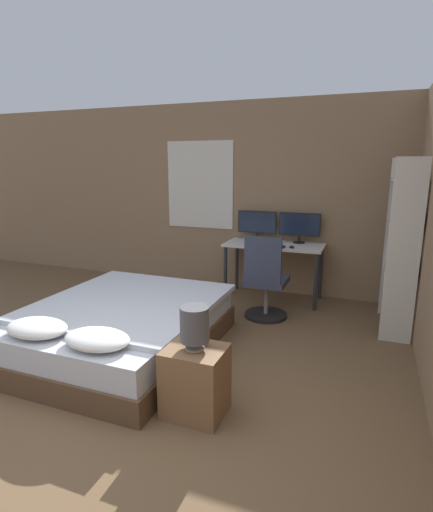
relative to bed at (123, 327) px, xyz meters
The scene contains 12 objects.
ground_plane 1.41m from the bed, 62.97° to the right, with size 20.00×20.00×0.00m, color brown.
wall_back 2.78m from the bed, 75.90° to the left, with size 12.00×0.08×2.70m.
bed is the anchor object (origin of this frame).
nightstand 1.29m from the bed, 32.09° to the right, with size 0.44×0.38×0.53m.
bedside_lamp 1.37m from the bed, 32.09° to the right, with size 0.21×0.21×0.32m.
desk 2.37m from the bed, 64.04° to the left, with size 1.32×0.60×0.78m.
monitor_left 2.53m from the bed, 72.52° to the left, with size 0.56×0.16×0.41m.
monitor_right 2.76m from the bed, 60.10° to the left, with size 0.56×0.16×0.41m.
keyboard 2.23m from the bed, 61.77° to the left, with size 0.37×0.13×0.02m.
computer_mouse 2.37m from the bed, 55.72° to the left, with size 0.07×0.05×0.04m.
office_chair 1.75m from the bed, 50.75° to the left, with size 0.52×0.52×1.03m.
bookshelf 3.08m from the bed, 30.79° to the left, with size 0.31×0.86×1.91m.
Camera 1 is at (1.58, -1.89, 1.84)m, focal length 28.00 mm.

